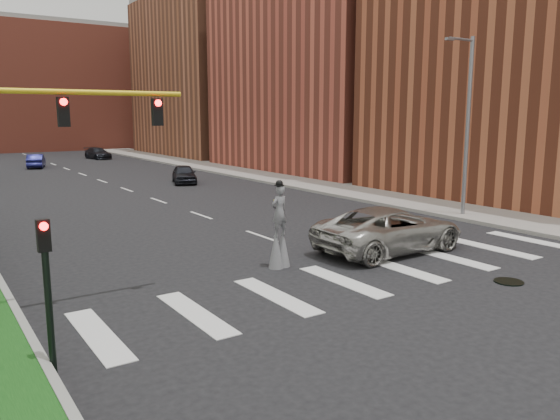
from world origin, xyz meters
name	(u,v)px	position (x,y,z in m)	size (l,w,h in m)	color
ground_plane	(395,282)	(0.00, 0.00, 0.00)	(160.00, 160.00, 0.00)	black
sidewalk_right	(281,178)	(12.50, 25.00, 0.09)	(5.00, 90.00, 0.18)	gray
manhole	(509,282)	(3.00, -2.00, 0.02)	(0.90, 0.90, 0.04)	black
building_near	(560,21)	(22.00, 8.00, 11.00)	(16.00, 20.00, 22.00)	brown
building_mid	(335,42)	(22.00, 30.00, 12.00)	(16.00, 22.00, 24.00)	#A94835
building_far	(218,78)	(22.00, 54.00, 10.00)	(16.00, 22.00, 20.00)	brown
building_backdrop	(51,89)	(6.00, 78.00, 9.00)	(26.00, 14.00, 18.00)	#A94835
streetlight	(467,121)	(10.90, 6.00, 4.90)	(2.05, 0.20, 9.00)	slate
traffic_signal	(34,159)	(-9.78, 3.00, 4.15)	(5.30, 0.23, 6.20)	black
secondary_signal	(47,282)	(-10.30, -0.50, 1.95)	(0.25, 0.21, 3.23)	black
stilt_performer	(279,233)	(-2.07, 3.49, 1.22)	(0.84, 0.57, 3.05)	#332114
suv_crossing	(390,229)	(2.74, 3.00, 0.87)	(2.88, 6.24, 1.73)	#A6A49D
car_near	(184,174)	(4.92, 27.17, 0.71)	(1.67, 4.15, 1.41)	black
car_mid	(36,161)	(-2.24, 46.75, 0.68)	(1.43, 4.11, 1.36)	#161850
car_far	(98,153)	(6.00, 54.56, 0.66)	(1.85, 4.54, 1.32)	black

